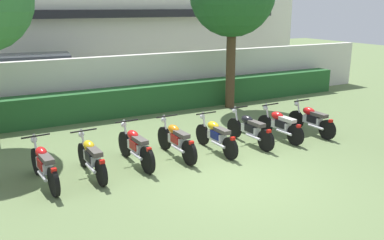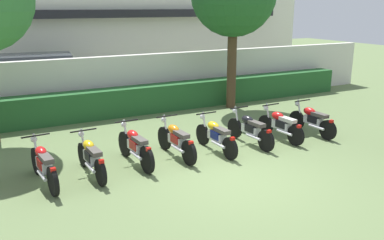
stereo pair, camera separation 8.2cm
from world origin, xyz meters
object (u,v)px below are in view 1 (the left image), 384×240
(motorcycle_in_row_7, at_px, (312,120))
(parked_car, at_px, (39,80))
(motorcycle_in_row_3, at_px, (176,140))
(motorcycle_in_row_4, at_px, (216,136))
(motorcycle_in_row_1, at_px, (91,157))
(motorcycle_in_row_2, at_px, (135,146))
(motorcycle_in_row_5, at_px, (250,129))
(motorcycle_in_row_6, at_px, (280,124))
(motorcycle_in_row_0, at_px, (44,165))

(motorcycle_in_row_7, bearing_deg, parked_car, 36.91)
(motorcycle_in_row_3, bearing_deg, motorcycle_in_row_4, -99.88)
(motorcycle_in_row_1, bearing_deg, motorcycle_in_row_2, -83.92)
(motorcycle_in_row_2, height_order, motorcycle_in_row_5, motorcycle_in_row_2)
(motorcycle_in_row_2, height_order, motorcycle_in_row_6, motorcycle_in_row_2)
(motorcycle_in_row_1, bearing_deg, motorcycle_in_row_0, 87.40)
(motorcycle_in_row_1, distance_m, motorcycle_in_row_5, 4.36)
(motorcycle_in_row_0, bearing_deg, motorcycle_in_row_6, -95.08)
(motorcycle_in_row_7, bearing_deg, motorcycle_in_row_4, 87.49)
(parked_car, relative_size, motorcycle_in_row_0, 2.42)
(motorcycle_in_row_0, bearing_deg, motorcycle_in_row_1, -95.18)
(motorcycle_in_row_1, height_order, motorcycle_in_row_7, motorcycle_in_row_1)
(motorcycle_in_row_1, relative_size, motorcycle_in_row_6, 1.02)
(parked_car, height_order, motorcycle_in_row_7, parked_car)
(motorcycle_in_row_2, relative_size, motorcycle_in_row_4, 1.03)
(motorcycle_in_row_3, bearing_deg, motorcycle_in_row_2, 87.13)
(motorcycle_in_row_5, height_order, motorcycle_in_row_7, motorcycle_in_row_5)
(motorcycle_in_row_2, bearing_deg, parked_car, 3.76)
(motorcycle_in_row_0, xyz_separation_m, motorcycle_in_row_1, (1.00, 0.01, -0.01))
(motorcycle_in_row_0, distance_m, motorcycle_in_row_2, 2.11)
(motorcycle_in_row_3, bearing_deg, motorcycle_in_row_7, -94.59)
(motorcycle_in_row_2, distance_m, motorcycle_in_row_7, 5.41)
(parked_car, relative_size, motorcycle_in_row_6, 2.63)
(motorcycle_in_row_1, xyz_separation_m, motorcycle_in_row_6, (5.36, 0.06, -0.00))
(motorcycle_in_row_3, distance_m, motorcycle_in_row_5, 2.19)
(motorcycle_in_row_6, xyz_separation_m, motorcycle_in_row_7, (1.15, -0.03, 0.00))
(motorcycle_in_row_2, distance_m, motorcycle_in_row_5, 3.26)
(motorcycle_in_row_3, distance_m, motorcycle_in_row_7, 4.34)
(parked_car, distance_m, motorcycle_in_row_5, 8.86)
(parked_car, xyz_separation_m, motorcycle_in_row_6, (5.26, -7.81, -0.50))
(motorcycle_in_row_0, bearing_deg, motorcycle_in_row_4, -95.06)
(parked_car, distance_m, motorcycle_in_row_2, 7.77)
(motorcycle_in_row_7, bearing_deg, motorcycle_in_row_1, 87.92)
(motorcycle_in_row_6, bearing_deg, motorcycle_in_row_1, 87.13)
(parked_car, height_order, motorcycle_in_row_0, parked_car)
(motorcycle_in_row_0, height_order, motorcycle_in_row_2, motorcycle_in_row_2)
(motorcycle_in_row_0, xyz_separation_m, motorcycle_in_row_6, (6.36, 0.07, -0.01))
(motorcycle_in_row_5, distance_m, motorcycle_in_row_6, 1.00)
(parked_car, bearing_deg, motorcycle_in_row_0, -91.04)
(motorcycle_in_row_4, relative_size, motorcycle_in_row_6, 1.05)
(motorcycle_in_row_4, relative_size, motorcycle_in_row_7, 1.04)
(parked_car, height_order, motorcycle_in_row_4, parked_car)
(motorcycle_in_row_5, xyz_separation_m, motorcycle_in_row_6, (1.00, -0.06, -0.00))
(motorcycle_in_row_0, bearing_deg, motorcycle_in_row_5, -94.35)
(parked_car, distance_m, motorcycle_in_row_3, 7.99)
(motorcycle_in_row_6, bearing_deg, motorcycle_in_row_3, 84.45)
(parked_car, relative_size, motorcycle_in_row_1, 2.57)
(motorcycle_in_row_0, height_order, motorcycle_in_row_3, same)
(motorcycle_in_row_3, relative_size, motorcycle_in_row_5, 0.99)
(motorcycle_in_row_3, xyz_separation_m, motorcycle_in_row_4, (1.07, -0.14, -0.01))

